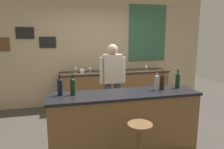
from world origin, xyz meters
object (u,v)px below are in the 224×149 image
(wine_bottle_d, at_px, (162,81))
(wine_glass_c, at_px, (100,67))
(bar_stool, at_px, (140,140))
(wine_glass_e, at_px, (146,66))
(bartender, at_px, (113,79))
(wine_glass_a, at_px, (76,68))
(wine_glass_d, at_px, (122,66))
(wine_bottle_c, at_px, (157,82))
(coffee_mug, at_px, (82,71))
(wine_bottle_e, at_px, (178,80))
(wine_glass_b, at_px, (90,68))
(wine_bottle_b, at_px, (73,86))
(wine_bottle_a, at_px, (60,86))

(wine_bottle_d, distance_m, wine_glass_c, 2.13)
(bar_stool, distance_m, wine_glass_e, 2.93)
(bartender, bearing_deg, wine_glass_c, 91.98)
(wine_glass_a, height_order, wine_glass_c, same)
(wine_glass_d, bearing_deg, wine_bottle_c, -92.10)
(bar_stool, bearing_deg, coffee_mug, 99.87)
(bar_stool, distance_m, wine_bottle_e, 1.30)
(bar_stool, distance_m, wine_glass_b, 2.74)
(wine_bottle_d, xyz_separation_m, wine_bottle_e, (0.29, 0.03, 0.00))
(bartender, distance_m, wine_bottle_d, 1.11)
(bar_stool, height_order, wine_bottle_b, wine_bottle_b)
(wine_glass_a, xyz_separation_m, wine_glass_e, (1.79, -0.14, 0.00))
(bartender, distance_m, wine_glass_c, 1.10)
(wine_bottle_d, distance_m, wine_glass_d, 2.07)
(wine_bottle_d, bearing_deg, wine_bottle_b, 179.17)
(wine_bottle_b, relative_size, wine_glass_b, 1.97)
(bar_stool, distance_m, wine_bottle_b, 1.19)
(wine_glass_c, bearing_deg, wine_glass_a, 174.42)
(coffee_mug, bearing_deg, wine_glass_b, 16.85)
(bar_stool, distance_m, wine_bottle_c, 1.02)
(bar_stool, bearing_deg, wine_bottle_e, 36.36)
(wine_bottle_c, relative_size, wine_glass_c, 1.97)
(wine_bottle_a, xyz_separation_m, wine_bottle_e, (1.89, -0.02, 0.00))
(bar_stool, distance_m, wine_glass_d, 2.85)
(wine_bottle_e, distance_m, coffee_mug, 2.37)
(wine_glass_e, bearing_deg, wine_bottle_c, -109.02)
(wine_glass_a, bearing_deg, wine_bottle_c, -62.35)
(wine_bottle_d, bearing_deg, bartender, 121.70)
(wine_bottle_d, height_order, wine_bottle_e, same)
(wine_glass_c, bearing_deg, wine_bottle_e, -65.58)
(wine_glass_a, distance_m, wine_glass_d, 1.19)
(wine_bottle_c, xyz_separation_m, wine_glass_c, (-0.51, 2.06, -0.05))
(wine_glass_d, height_order, wine_glass_e, same)
(bartender, relative_size, wine_glass_c, 10.45)
(bar_stool, xyz_separation_m, wine_bottle_a, (-0.96, 0.70, 0.60))
(bartender, bearing_deg, wine_bottle_c, -63.78)
(wine_bottle_d, distance_m, wine_glass_a, 2.42)
(wine_bottle_c, bearing_deg, coffee_mug, 116.37)
(wine_bottle_a, distance_m, wine_glass_a, 2.08)
(bartender, bearing_deg, wine_glass_e, 41.29)
(wine_glass_b, bearing_deg, wine_glass_a, 167.29)
(wine_bottle_d, height_order, coffee_mug, wine_bottle_d)
(wine_bottle_a, relative_size, coffee_mug, 2.45)
(wine_glass_e, bearing_deg, coffee_mug, -179.94)
(wine_glass_c, bearing_deg, wine_bottle_b, -111.44)
(wine_bottle_c, bearing_deg, bar_stool, -129.67)
(wine_bottle_b, relative_size, wine_bottle_e, 1.00)
(wine_bottle_a, relative_size, wine_bottle_d, 1.00)
(wine_glass_c, bearing_deg, bar_stool, -90.28)
(wine_bottle_c, distance_m, wine_bottle_e, 0.40)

